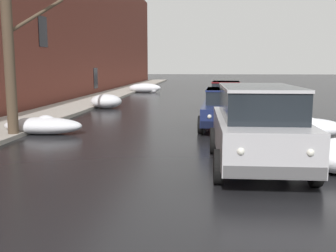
# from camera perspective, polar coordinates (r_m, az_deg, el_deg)

# --- Properties ---
(left_sidewalk_slab) EXTENTS (2.65, 80.00, 0.14)m
(left_sidewalk_slab) POSITION_cam_1_polar(r_m,az_deg,el_deg) (20.54, -14.92, 2.27)
(left_sidewalk_slab) COLOR #A8A399
(left_sidewalk_slab) RESTS_ON ground
(snow_bank_near_corner_left) EXTENTS (2.67, 1.09, 0.77)m
(snow_bank_near_corner_left) POSITION_cam_1_polar(r_m,az_deg,el_deg) (33.34, -3.29, 5.45)
(snow_bank_near_corner_left) COLOR white
(snow_bank_near_corner_left) RESTS_ON ground
(snow_bank_along_left_kerb) EXTENTS (2.28, 1.35, 0.68)m
(snow_bank_along_left_kerb) POSITION_cam_1_polar(r_m,az_deg,el_deg) (13.21, 19.32, -0.28)
(snow_bank_along_left_kerb) COLOR white
(snow_bank_along_left_kerb) RESTS_ON ground
(snow_bank_mid_block_left) EXTENTS (2.65, 1.04, 0.62)m
(snow_bank_mid_block_left) POSITION_cam_1_polar(r_m,az_deg,el_deg) (13.85, -17.32, 0.06)
(snow_bank_mid_block_left) COLOR white
(snow_bank_mid_block_left) RESTS_ON ground
(snow_bank_along_right_kerb) EXTENTS (1.64, 1.35, 0.75)m
(snow_bank_along_right_kerb) POSITION_cam_1_polar(r_m,az_deg,el_deg) (21.36, -8.93, 3.48)
(snow_bank_along_right_kerb) COLOR white
(snow_bank_along_right_kerb) RESTS_ON ground
(bare_tree_second_along_sidewalk) EXTENTS (2.18, 3.05, 7.04)m
(bare_tree_second_along_sidewalk) POSITION_cam_1_polar(r_m,az_deg,el_deg) (13.36, -21.56, 13.66)
(bare_tree_second_along_sidewalk) COLOR #4C3D2D
(bare_tree_second_along_sidewalk) RESTS_ON ground
(suv_silver_approaching_near_lane) EXTENTS (2.05, 4.37, 1.82)m
(suv_silver_approaching_near_lane) POSITION_cam_1_polar(r_m,az_deg,el_deg) (9.01, 12.69, 0.32)
(suv_silver_approaching_near_lane) COLOR #B7B7BC
(suv_silver_approaching_near_lane) RESTS_ON ground
(sedan_darkblue_parked_kerbside_close) EXTENTS (2.05, 4.39, 1.42)m
(sedan_darkblue_parked_kerbside_close) POSITION_cam_1_polar(r_m,az_deg,el_deg) (14.65, 8.42, 2.68)
(sedan_darkblue_parked_kerbside_close) COLOR navy
(sedan_darkblue_parked_kerbside_close) RESTS_ON ground
(sedan_maroon_parked_kerbside_mid) EXTENTS (2.03, 4.17, 1.42)m
(sedan_maroon_parked_kerbside_mid) POSITION_cam_1_polar(r_m,az_deg,el_deg) (21.19, 8.25, 4.52)
(sedan_maroon_parked_kerbside_mid) COLOR maroon
(sedan_maroon_parked_kerbside_mid) RESTS_ON ground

